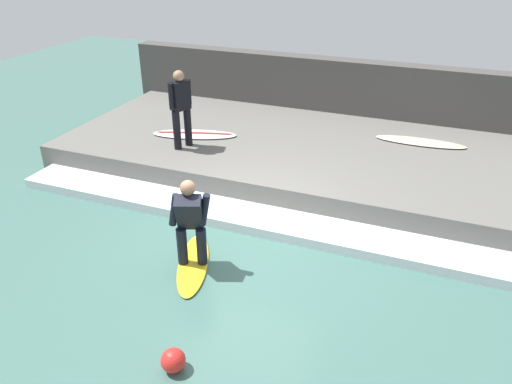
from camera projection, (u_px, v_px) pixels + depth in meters
ground_plane at (244, 244)px, 8.33m from camera, size 28.00×28.00×0.00m
concrete_ledge at (301, 155)px, 10.91m from camera, size 4.40×10.36×0.55m
back_wall at (331, 95)px, 12.62m from camera, size 0.50×10.88×1.85m
wave_foam_crest at (258, 220)px, 8.85m from camera, size 0.82×9.84×0.18m
surfboard_riding at (193, 264)px, 7.78m from camera, size 1.70×1.02×0.06m
surfer_riding at (190, 219)px, 7.40m from camera, size 0.57×0.63×1.42m
surfer_waiting_near at (181, 105)px, 10.18m from camera, size 0.52×0.36×1.63m
surfboard_waiting_near at (194, 134)px, 11.17m from camera, size 1.10×1.98×0.07m
surfboard_spare at (420, 142)px, 10.78m from camera, size 0.52×1.91×0.06m
marker_buoy at (173, 360)px, 5.89m from camera, size 0.30×0.30×0.30m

